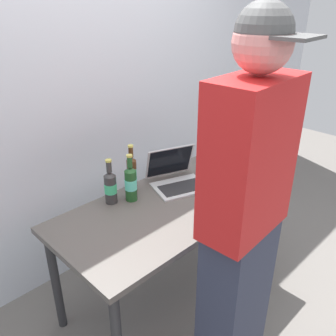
% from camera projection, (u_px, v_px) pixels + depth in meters
% --- Properties ---
extents(ground_plane, '(8.00, 8.00, 0.00)m').
position_uv_depth(ground_plane, '(170.00, 294.00, 2.53)').
color(ground_plane, slate).
rests_on(ground_plane, ground).
extents(desk, '(1.45, 0.73, 0.75)m').
position_uv_depth(desk, '(170.00, 215.00, 2.23)').
color(desk, '#56514C').
rests_on(desk, ground).
extents(laptop, '(0.43, 0.43, 0.24)m').
position_uv_depth(laptop, '(176.00, 177.00, 2.41)').
color(laptop, '#B7BABC').
rests_on(laptop, desk).
extents(beer_bottle_amber, '(0.06, 0.06, 0.32)m').
position_uv_depth(beer_bottle_amber, '(132.00, 173.00, 2.29)').
color(beer_bottle_amber, '#472B14').
rests_on(beer_bottle_amber, desk).
extents(beer_bottle_dark, '(0.08, 0.08, 0.29)m').
position_uv_depth(beer_bottle_dark, '(110.00, 186.00, 2.17)').
color(beer_bottle_dark, '#333333').
rests_on(beer_bottle_dark, desk).
extents(beer_bottle_green, '(0.08, 0.08, 0.31)m').
position_uv_depth(beer_bottle_green, '(131.00, 183.00, 2.19)').
color(beer_bottle_green, '#1E5123').
rests_on(beer_bottle_green, desk).
extents(person_figure, '(0.44, 0.31, 1.90)m').
position_uv_depth(person_figure, '(242.00, 228.00, 1.58)').
color(person_figure, '#2D3347').
rests_on(person_figure, ground).
extents(coffee_mug, '(0.11, 0.08, 0.08)m').
position_uv_depth(coffee_mug, '(221.00, 175.00, 2.46)').
color(coffee_mug, white).
rests_on(coffee_mug, desk).
extents(back_wall, '(6.00, 0.10, 2.60)m').
position_uv_depth(back_wall, '(90.00, 93.00, 2.45)').
color(back_wall, silver).
rests_on(back_wall, ground).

